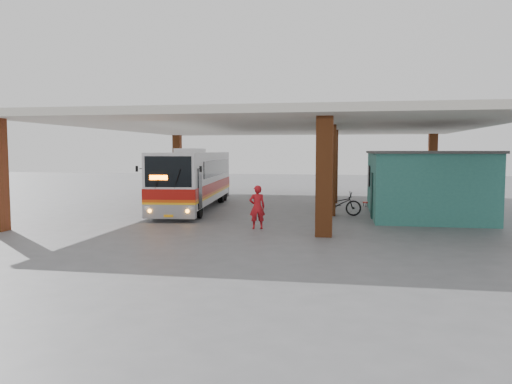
{
  "coord_description": "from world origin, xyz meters",
  "views": [
    {
      "loc": [
        3.75,
        -21.15,
        3.1
      ],
      "look_at": [
        -0.05,
        0.0,
        1.33
      ],
      "focal_mm": 35.0,
      "sensor_mm": 36.0,
      "label": 1
    }
  ],
  "objects_px": {
    "coach_bus": "(194,179)",
    "red_chair": "(369,200)",
    "motorcycle": "(338,204)",
    "pedestrian": "(257,207)"
  },
  "relations": [
    {
      "from": "coach_bus",
      "to": "red_chair",
      "type": "relative_size",
      "value": 14.16
    },
    {
      "from": "motorcycle",
      "to": "pedestrian",
      "type": "xyz_separation_m",
      "value": [
        -3.12,
        -4.64,
        0.29
      ]
    },
    {
      "from": "red_chair",
      "to": "coach_bus",
      "type": "bearing_deg",
      "value": 175.57
    },
    {
      "from": "pedestrian",
      "to": "red_chair",
      "type": "distance_m",
      "value": 10.24
    },
    {
      "from": "motorcycle",
      "to": "red_chair",
      "type": "xyz_separation_m",
      "value": [
        1.66,
        4.41,
        -0.21
      ]
    },
    {
      "from": "coach_bus",
      "to": "motorcycle",
      "type": "relative_size",
      "value": 5.11
    },
    {
      "from": "coach_bus",
      "to": "motorcycle",
      "type": "height_order",
      "value": "coach_bus"
    },
    {
      "from": "coach_bus",
      "to": "pedestrian",
      "type": "xyz_separation_m",
      "value": [
        4.56,
        -6.3,
        -0.73
      ]
    },
    {
      "from": "motorcycle",
      "to": "pedestrian",
      "type": "distance_m",
      "value": 5.6
    },
    {
      "from": "coach_bus",
      "to": "red_chair",
      "type": "height_order",
      "value": "coach_bus"
    }
  ]
}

